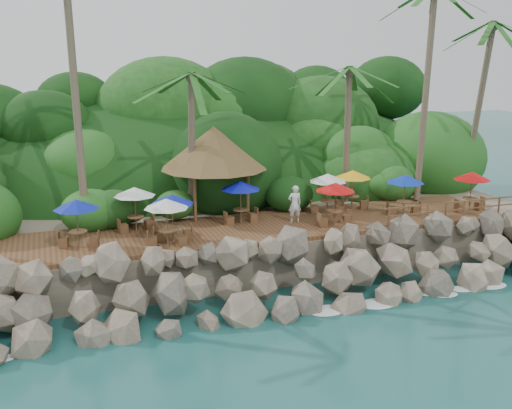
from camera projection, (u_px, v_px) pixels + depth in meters
name	position (u px, v px, depth m)	size (l,w,h in m)	color
ground	(304.00, 319.00, 24.73)	(140.00, 140.00, 0.00)	#19514F
land_base	(205.00, 203.00, 39.09)	(32.00, 25.20, 2.10)	gray
jungle_hill	(181.00, 194.00, 46.20)	(44.80, 28.00, 15.40)	#143811
seawall	(286.00, 276.00, 26.27)	(29.00, 4.00, 2.30)	gray
terrace	(256.00, 228.00, 29.66)	(26.00, 5.00, 0.20)	brown
jungle_foliage	(209.00, 223.00, 38.43)	(44.00, 16.00, 12.00)	#143811
foam_line	(301.00, 315.00, 24.99)	(25.20, 0.80, 0.06)	white
palms	(262.00, 17.00, 29.96)	(35.80, 7.11, 13.85)	brown
palapa	(214.00, 148.00, 31.30)	(5.62, 5.62, 4.60)	brown
dining_clusters	(277.00, 190.00, 29.39)	(22.22, 4.98, 2.15)	brown
railing	(455.00, 209.00, 30.52)	(8.30, 0.10, 1.00)	brown
waiter	(295.00, 204.00, 30.12)	(0.69, 0.45, 1.89)	silver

